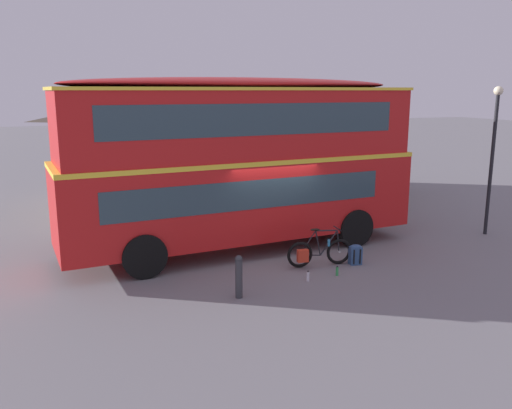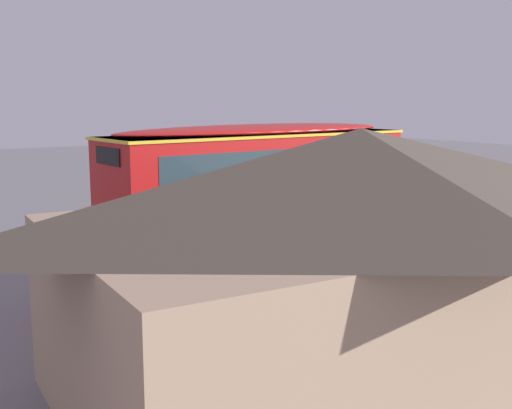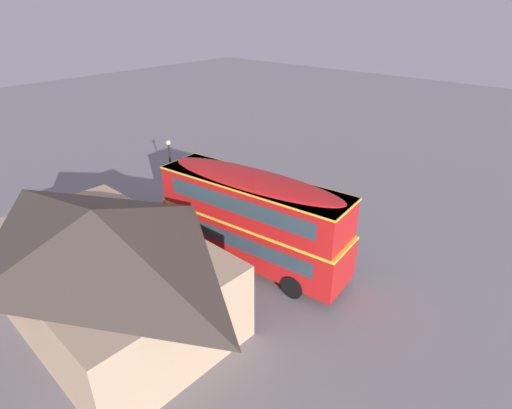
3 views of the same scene
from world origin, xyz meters
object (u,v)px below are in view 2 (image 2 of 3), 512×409
at_px(water_bottle_green_metal, 176,263).
at_px(backpack_on_ground, 159,266).
at_px(touring_bicycle, 190,260).
at_px(kerb_bollard, 238,240).
at_px(water_bottle_clear_plastic, 197,259).
at_px(double_decker_bus, 261,196).

bearing_deg(water_bottle_green_metal, backpack_on_ground, 34.74).
distance_m(touring_bicycle, kerb_bollard, 2.88).
xyz_separation_m(water_bottle_clear_plastic, kerb_bollard, (-1.87, -0.39, 0.38)).
height_order(touring_bicycle, water_bottle_green_metal, touring_bicycle).
bearing_deg(kerb_bollard, water_bottle_clear_plastic, 11.69).
bearing_deg(touring_bicycle, water_bottle_green_metal, -80.82).
bearing_deg(water_bottle_green_metal, double_decker_bus, 116.28).
relative_size(touring_bicycle, water_bottle_green_metal, 7.23).
relative_size(double_decker_bus, water_bottle_clear_plastic, 40.22).
xyz_separation_m(water_bottle_green_metal, kerb_bollard, (-2.71, -0.48, 0.39)).
bearing_deg(backpack_on_ground, kerb_bollard, -163.19).
height_order(backpack_on_ground, water_bottle_clear_plastic, backpack_on_ground).
relative_size(touring_bicycle, kerb_bollard, 1.81).
bearing_deg(water_bottle_clear_plastic, backpack_on_ground, 22.10).
xyz_separation_m(backpack_on_ground, water_bottle_clear_plastic, (-1.71, -0.69, -0.15)).
height_order(touring_bicycle, water_bottle_clear_plastic, touring_bicycle).
bearing_deg(water_bottle_clear_plastic, touring_bicycle, 51.54).
relative_size(water_bottle_green_metal, water_bottle_clear_plastic, 0.96).
xyz_separation_m(water_bottle_green_metal, water_bottle_clear_plastic, (-0.84, -0.09, 0.00)).
distance_m(backpack_on_ground, kerb_bollard, 3.74).
bearing_deg(backpack_on_ground, water_bottle_clear_plastic, -157.90).
bearing_deg(backpack_on_ground, double_decker_bus, 134.70).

